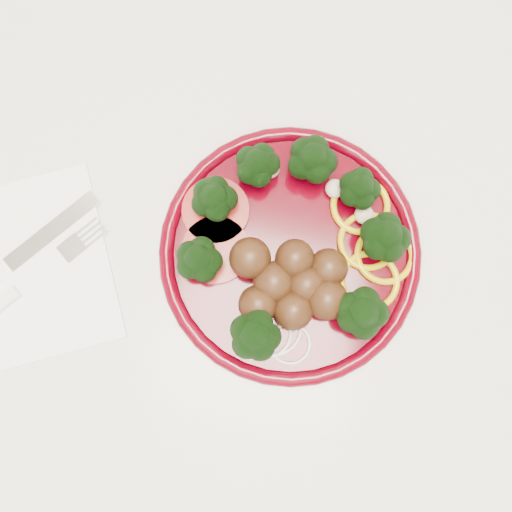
# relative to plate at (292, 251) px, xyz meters

# --- Properties ---
(counter) EXTENTS (2.40, 0.60, 0.90)m
(counter) POSITION_rel_plate_xyz_m (-0.13, -0.00, -0.47)
(counter) COLOR white
(counter) RESTS_ON ground
(plate) EXTENTS (0.24, 0.24, 0.06)m
(plate) POSITION_rel_plate_xyz_m (0.00, 0.00, 0.00)
(plate) COLOR #47000A
(plate) RESTS_ON counter
(napkin) EXTENTS (0.23, 0.23, 0.00)m
(napkin) POSITION_rel_plate_xyz_m (-0.25, -0.07, -0.02)
(napkin) COLOR white
(napkin) RESTS_ON counter
(fork) EXTENTS (0.12, 0.14, 0.01)m
(fork) POSITION_rel_plate_xyz_m (-0.25, -0.10, -0.01)
(fork) COLOR white
(fork) RESTS_ON napkin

